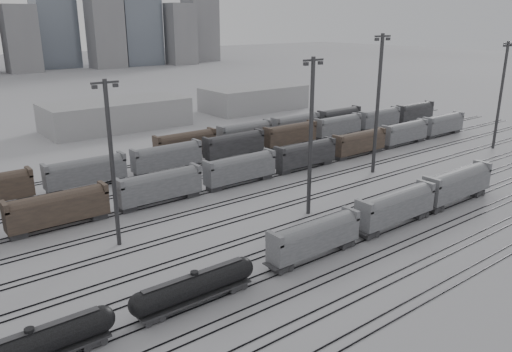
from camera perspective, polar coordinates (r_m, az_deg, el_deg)
ground at (r=68.73m, az=8.73°, el=-8.92°), size 900.00×900.00×0.00m
tracks at (r=80.51m, az=-0.32°, el=-4.56°), size 220.00×71.50×0.16m
tank_car_a at (r=51.66m, az=-24.26°, el=-17.27°), size 15.68×2.61×3.87m
tank_car_b at (r=56.73m, az=-6.99°, el=-12.38°), size 15.58×2.60×3.85m
hopper_car_a at (r=66.35m, az=6.71°, el=-6.80°), size 14.39×2.86×5.15m
hopper_car_b at (r=78.37m, az=15.68°, el=-3.26°), size 15.51×3.08×5.55m
hopper_car_c at (r=91.79m, az=22.00°, el=-0.74°), size 16.27×3.23×5.82m
light_mast_b at (r=69.36m, az=-16.15°, el=1.67°), size 3.69×0.59×23.09m
light_mast_c at (r=78.19m, az=6.29°, el=4.80°), size 4.00×0.64×25.01m
light_mast_d at (r=102.72m, az=13.76°, el=8.29°), size 4.44×0.71×27.72m
light_mast_e at (r=133.01m, az=26.20°, el=8.50°), size 4.07×0.65×25.46m
bg_string_near at (r=95.08m, az=-1.83°, el=0.68°), size 151.00×3.00×5.60m
bg_string_mid at (r=113.23m, az=-2.52°, el=3.45°), size 151.00×3.00×5.60m
bg_string_far at (r=129.79m, az=1.74°, el=5.29°), size 66.00×3.00×5.60m
warehouse_mid at (r=149.79m, az=-15.66°, el=6.78°), size 40.00×18.00×8.00m
warehouse_right at (r=174.59m, az=-0.23°, el=8.89°), size 35.00×18.00×8.00m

